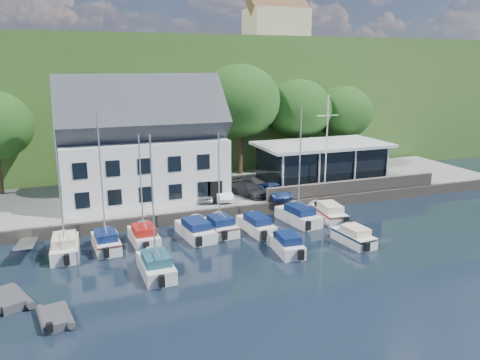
{
  "coord_description": "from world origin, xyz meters",
  "views": [
    {
      "loc": [
        -13.07,
        -25.18,
        12.92
      ],
      "look_at": [
        -0.47,
        9.0,
        3.84
      ],
      "focal_mm": 35.0,
      "sensor_mm": 36.0,
      "label": 1
    }
  ],
  "objects_px": {
    "dinghy_0": "(8,297)",
    "boat_r1_7": "(328,211)",
    "boat_r1_3": "(195,228)",
    "boat_r2_3": "(287,243)",
    "boat_r1_0": "(60,190)",
    "car_white": "(221,192)",
    "harbor_building": "(143,151)",
    "boat_r2_1": "(153,207)",
    "dinghy_1": "(55,316)",
    "car_blue": "(274,190)",
    "boat_r1_1": "(102,191)",
    "car_dgrey": "(249,189)",
    "boat_r2_4": "(354,235)",
    "boat_r1_2": "(141,187)",
    "flagpole": "(326,145)",
    "boat_r1_5": "(256,223)",
    "club_pavilion": "(321,163)",
    "boat_r1_4": "(219,180)",
    "boat_r1_6": "(300,168)",
    "car_silver": "(203,194)"
  },
  "relations": [
    {
      "from": "boat_r1_6",
      "to": "boat_r2_3",
      "type": "distance_m",
      "value": 7.66
    },
    {
      "from": "boat_r1_4",
      "to": "boat_r2_4",
      "type": "distance_m",
      "value": 10.85
    },
    {
      "from": "dinghy_0",
      "to": "dinghy_1",
      "type": "distance_m",
      "value": 3.8
    },
    {
      "from": "boat_r1_5",
      "to": "car_dgrey",
      "type": "bearing_deg",
      "value": 67.61
    },
    {
      "from": "boat_r1_1",
      "to": "boat_r2_1",
      "type": "xyz_separation_m",
      "value": [
        2.6,
        -5.28,
        0.1
      ]
    },
    {
      "from": "car_blue",
      "to": "boat_r1_1",
      "type": "relative_size",
      "value": 0.44
    },
    {
      "from": "car_silver",
      "to": "car_dgrey",
      "type": "bearing_deg",
      "value": 5.74
    },
    {
      "from": "flagpole",
      "to": "boat_r2_3",
      "type": "height_order",
      "value": "flagpole"
    },
    {
      "from": "car_dgrey",
      "to": "boat_r2_4",
      "type": "relative_size",
      "value": 0.85
    },
    {
      "from": "boat_r2_1",
      "to": "dinghy_1",
      "type": "bearing_deg",
      "value": -149.01
    },
    {
      "from": "boat_r1_0",
      "to": "boat_r1_5",
      "type": "xyz_separation_m",
      "value": [
        14.17,
        -0.2,
        -3.95
      ]
    },
    {
      "from": "boat_r2_4",
      "to": "car_white",
      "type": "bearing_deg",
      "value": 114.75
    },
    {
      "from": "boat_r2_3",
      "to": "car_white",
      "type": "bearing_deg",
      "value": 100.88
    },
    {
      "from": "boat_r1_0",
      "to": "boat_r1_7",
      "type": "height_order",
      "value": "boat_r1_0"
    },
    {
      "from": "boat_r2_4",
      "to": "boat_r1_6",
      "type": "bearing_deg",
      "value": 100.66
    },
    {
      "from": "boat_r1_1",
      "to": "boat_r2_4",
      "type": "height_order",
      "value": "boat_r1_1"
    },
    {
      "from": "boat_r1_3",
      "to": "boat_r2_3",
      "type": "distance_m",
      "value": 7.32
    },
    {
      "from": "boat_r1_3",
      "to": "dinghy_1",
      "type": "height_order",
      "value": "boat_r1_3"
    },
    {
      "from": "boat_r1_0",
      "to": "boat_r2_1",
      "type": "bearing_deg",
      "value": -41.75
    },
    {
      "from": "car_white",
      "to": "harbor_building",
      "type": "bearing_deg",
      "value": 158.96
    },
    {
      "from": "car_silver",
      "to": "boat_r2_4",
      "type": "height_order",
      "value": "car_silver"
    },
    {
      "from": "dinghy_0",
      "to": "boat_r1_7",
      "type": "bearing_deg",
      "value": -7.85
    },
    {
      "from": "boat_r1_2",
      "to": "boat_r2_4",
      "type": "xyz_separation_m",
      "value": [
        14.51,
        -5.44,
        -3.59
      ]
    },
    {
      "from": "boat_r1_3",
      "to": "boat_r2_3",
      "type": "relative_size",
      "value": 1.2
    },
    {
      "from": "flagpole",
      "to": "dinghy_1",
      "type": "relative_size",
      "value": 3.35
    },
    {
      "from": "car_blue",
      "to": "boat_r1_3",
      "type": "height_order",
      "value": "car_blue"
    },
    {
      "from": "car_blue",
      "to": "boat_r2_4",
      "type": "height_order",
      "value": "car_blue"
    },
    {
      "from": "harbor_building",
      "to": "boat_r1_4",
      "type": "relative_size",
      "value": 1.66
    },
    {
      "from": "car_white",
      "to": "boat_r1_2",
      "type": "height_order",
      "value": "boat_r1_2"
    },
    {
      "from": "car_white",
      "to": "boat_r1_3",
      "type": "height_order",
      "value": "car_white"
    },
    {
      "from": "club_pavilion",
      "to": "boat_r1_0",
      "type": "distance_m",
      "value": 26.48
    },
    {
      "from": "car_blue",
      "to": "boat_r1_6",
      "type": "xyz_separation_m",
      "value": [
        0.19,
        -4.49,
        2.99
      ]
    },
    {
      "from": "harbor_building",
      "to": "boat_r2_3",
      "type": "bearing_deg",
      "value": -61.25
    },
    {
      "from": "car_dgrey",
      "to": "flagpole",
      "type": "distance_m",
      "value": 8.25
    },
    {
      "from": "flagpole",
      "to": "boat_r1_5",
      "type": "relative_size",
      "value": 1.54
    },
    {
      "from": "boat_r1_5",
      "to": "club_pavilion",
      "type": "bearing_deg",
      "value": 33.54
    },
    {
      "from": "car_blue",
      "to": "boat_r2_4",
      "type": "xyz_separation_m",
      "value": [
        1.85,
        -10.16,
        -0.98
      ]
    },
    {
      "from": "harbor_building",
      "to": "club_pavilion",
      "type": "bearing_deg",
      "value": -1.59
    },
    {
      "from": "car_dgrey",
      "to": "boat_r1_0",
      "type": "xyz_separation_m",
      "value": [
        -16.16,
        -6.46,
        3.03
      ]
    },
    {
      "from": "boat_r1_3",
      "to": "dinghy_0",
      "type": "relative_size",
      "value": 1.91
    },
    {
      "from": "boat_r2_1",
      "to": "dinghy_1",
      "type": "xyz_separation_m",
      "value": [
        -5.91,
        -3.79,
        -4.14
      ]
    },
    {
      "from": "boat_r2_1",
      "to": "boat_r1_2",
      "type": "bearing_deg",
      "value": 87.1
    },
    {
      "from": "car_white",
      "to": "boat_r1_7",
      "type": "height_order",
      "value": "car_white"
    },
    {
      "from": "boat_r1_1",
      "to": "boat_r1_7",
      "type": "xyz_separation_m",
      "value": [
        18.38,
        0.38,
        -3.64
      ]
    },
    {
      "from": "boat_r1_2",
      "to": "car_silver",
      "type": "bearing_deg",
      "value": 40.57
    },
    {
      "from": "car_dgrey",
      "to": "boat_r1_3",
      "type": "height_order",
      "value": "car_dgrey"
    },
    {
      "from": "dinghy_1",
      "to": "boat_r1_2",
      "type": "bearing_deg",
      "value": 47.52
    },
    {
      "from": "boat_r1_4",
      "to": "car_dgrey",
      "type": "bearing_deg",
      "value": 44.89
    },
    {
      "from": "boat_r1_2",
      "to": "boat_r1_3",
      "type": "xyz_separation_m",
      "value": [
        3.89,
        -0.14,
        -3.55
      ]
    },
    {
      "from": "car_white",
      "to": "boat_r1_2",
      "type": "bearing_deg",
      "value": -140.19
    }
  ]
}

